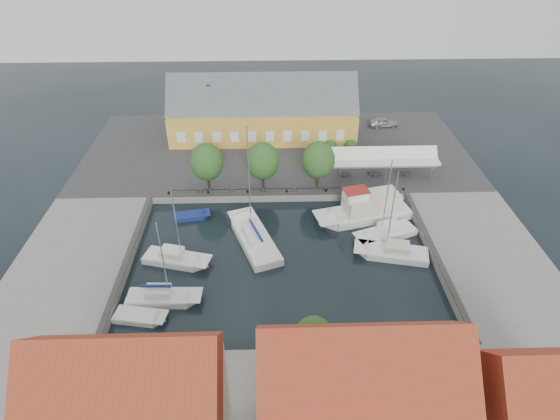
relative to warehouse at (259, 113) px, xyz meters
name	(u,v)px	position (x,y,z in m)	size (l,w,h in m)	color
ground	(282,252)	(2.60, -28.36, -4.43)	(140.00, 140.00, 0.00)	black
north_quay	(277,151)	(2.60, -5.36, -3.93)	(56.00, 26.00, 1.00)	#2D2D30
west_quay	(73,264)	(-19.40, -30.36, -3.93)	(12.00, 24.00, 1.00)	slate
east_quay	(487,256)	(24.60, -30.36, -3.93)	(12.00, 24.00, 1.00)	slate
quay_edge_fittings	(280,219)	(2.62, -23.61, -3.37)	(56.00, 24.72, 0.40)	#383533
warehouse	(259,113)	(0.00, 0.00, 0.00)	(28.56, 14.00, 9.55)	#B8922D
tent_canopy	(384,158)	(16.60, -13.86, -0.74)	(14.00, 4.00, 2.83)	silver
quay_trees	(263,161)	(0.60, -16.36, 0.45)	(18.20, 4.20, 6.30)	black
car_silver	(383,122)	(20.13, 2.00, -2.64)	(1.87, 4.66, 1.59)	#9DA0A4
car_red	(211,153)	(-6.87, -7.79, -2.84)	(1.25, 3.57, 1.18)	maroon
center_sailboat	(254,240)	(-0.42, -26.52, -4.07)	(6.55, 11.00, 14.42)	white
trawler	(366,211)	(13.00, -22.08, -3.41)	(12.20, 6.15, 5.00)	white
east_boat_a	(386,234)	(14.74, -25.80, -4.17)	(7.76, 5.00, 10.68)	white
east_boat_b	(393,254)	(14.68, -29.31, -4.17)	(8.32, 4.31, 10.99)	white
west_boat_c	(176,260)	(-8.80, -29.65, -4.17)	(7.59, 4.12, 10.06)	white
west_boat_d	(162,299)	(-9.18, -35.40, -4.16)	(7.41, 2.42, 9.96)	white
launch_sw	(140,318)	(-10.92, -37.64, -4.34)	(5.22, 2.71, 0.98)	white
launch_nw	(191,217)	(-8.17, -21.44, -4.34)	(4.62, 2.51, 0.88)	navy
townhouses	(325,418)	(4.52, -51.60, 1.40)	(36.30, 8.50, 12.00)	#C1B194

